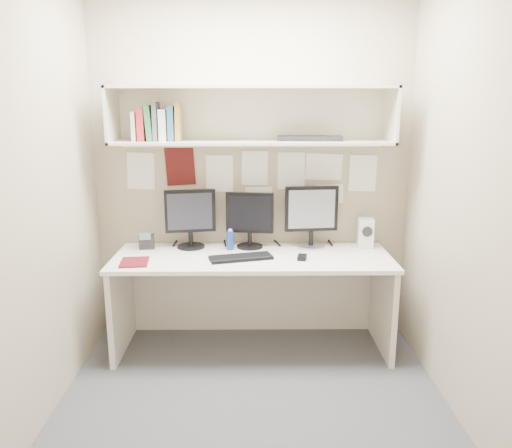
{
  "coord_description": "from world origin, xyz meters",
  "views": [
    {
      "loc": [
        -0.01,
        -2.81,
        1.79
      ],
      "look_at": [
        0.02,
        0.35,
        1.03
      ],
      "focal_mm": 35.0,
      "sensor_mm": 36.0,
      "label": 1
    }
  ],
  "objects_px": {
    "monitor_left": "(190,216)",
    "monitor_center": "(250,217)",
    "speaker": "(365,233)",
    "monitor_right": "(311,214)",
    "desk_phone": "(147,241)",
    "maroon_notebook": "(134,262)",
    "desk": "(252,302)",
    "keyboard": "(241,258)"
  },
  "relations": [
    {
      "from": "speaker",
      "to": "monitor_left",
      "type": "bearing_deg",
      "value": -175.75
    },
    {
      "from": "monitor_left",
      "to": "monitor_right",
      "type": "height_order",
      "value": "monitor_right"
    },
    {
      "from": "monitor_center",
      "to": "desk_phone",
      "type": "bearing_deg",
      "value": -170.89
    },
    {
      "from": "desk_phone",
      "to": "maroon_notebook",
      "type": "bearing_deg",
      "value": -100.98
    },
    {
      "from": "desk",
      "to": "monitor_center",
      "type": "distance_m",
      "value": 0.64
    },
    {
      "from": "maroon_notebook",
      "to": "monitor_center",
      "type": "bearing_deg",
      "value": 20.01
    },
    {
      "from": "maroon_notebook",
      "to": "desk_phone",
      "type": "relative_size",
      "value": 1.67
    },
    {
      "from": "speaker",
      "to": "maroon_notebook",
      "type": "bearing_deg",
      "value": -162.49
    },
    {
      "from": "speaker",
      "to": "keyboard",
      "type": "bearing_deg",
      "value": -157.62
    },
    {
      "from": "maroon_notebook",
      "to": "desk_phone",
      "type": "distance_m",
      "value": 0.37
    },
    {
      "from": "desk",
      "to": "desk_phone",
      "type": "relative_size",
      "value": 14.77
    },
    {
      "from": "desk",
      "to": "speaker",
      "type": "distance_m",
      "value": 1.01
    },
    {
      "from": "monitor_right",
      "to": "monitor_center",
      "type": "bearing_deg",
      "value": 174.09
    },
    {
      "from": "desk",
      "to": "speaker",
      "type": "bearing_deg",
      "value": 13.91
    },
    {
      "from": "desk",
      "to": "monitor_left",
      "type": "relative_size",
      "value": 4.5
    },
    {
      "from": "speaker",
      "to": "maroon_notebook",
      "type": "xyz_separation_m",
      "value": [
        -1.68,
        -0.39,
        -0.11
      ]
    },
    {
      "from": "monitor_center",
      "to": "monitor_right",
      "type": "distance_m",
      "value": 0.47
    },
    {
      "from": "monitor_left",
      "to": "monitor_right",
      "type": "distance_m",
      "value": 0.92
    },
    {
      "from": "speaker",
      "to": "maroon_notebook",
      "type": "relative_size",
      "value": 0.99
    },
    {
      "from": "monitor_right",
      "to": "speaker",
      "type": "bearing_deg",
      "value": -6.58
    },
    {
      "from": "speaker",
      "to": "desk_phone",
      "type": "distance_m",
      "value": 1.67
    },
    {
      "from": "monitor_right",
      "to": "keyboard",
      "type": "relative_size",
      "value": 1.07
    },
    {
      "from": "maroon_notebook",
      "to": "keyboard",
      "type": "bearing_deg",
      "value": 0.13
    },
    {
      "from": "monitor_left",
      "to": "desk_phone",
      "type": "height_order",
      "value": "monitor_left"
    },
    {
      "from": "monitor_left",
      "to": "desk_phone",
      "type": "relative_size",
      "value": 3.28
    },
    {
      "from": "speaker",
      "to": "monitor_center",
      "type": "bearing_deg",
      "value": -175.86
    },
    {
      "from": "monitor_left",
      "to": "monitor_right",
      "type": "xyz_separation_m",
      "value": [
        0.92,
        -0.0,
        0.01
      ]
    },
    {
      "from": "monitor_right",
      "to": "monitor_left",
      "type": "bearing_deg",
      "value": 174.1
    },
    {
      "from": "monitor_center",
      "to": "monitor_right",
      "type": "bearing_deg",
      "value": 6.99
    },
    {
      "from": "monitor_right",
      "to": "keyboard",
      "type": "xyz_separation_m",
      "value": [
        -0.53,
        -0.31,
        -0.24
      ]
    },
    {
      "from": "monitor_center",
      "to": "speaker",
      "type": "bearing_deg",
      "value": 6.68
    },
    {
      "from": "monitor_left",
      "to": "monitor_center",
      "type": "xyz_separation_m",
      "value": [
        0.45,
        0.0,
        -0.01
      ]
    },
    {
      "from": "desk",
      "to": "monitor_right",
      "type": "bearing_deg",
      "value": 26.05
    },
    {
      "from": "maroon_notebook",
      "to": "speaker",
      "type": "bearing_deg",
      "value": 6.68
    },
    {
      "from": "monitor_right",
      "to": "maroon_notebook",
      "type": "xyz_separation_m",
      "value": [
        -1.26,
        -0.39,
        -0.25
      ]
    },
    {
      "from": "monitor_left",
      "to": "keyboard",
      "type": "bearing_deg",
      "value": -48.62
    },
    {
      "from": "speaker",
      "to": "desk_phone",
      "type": "xyz_separation_m",
      "value": [
        -1.67,
        -0.02,
        -0.06
      ]
    },
    {
      "from": "monitor_left",
      "to": "keyboard",
      "type": "relative_size",
      "value": 1.01
    },
    {
      "from": "monitor_right",
      "to": "desk_phone",
      "type": "relative_size",
      "value": 3.46
    },
    {
      "from": "monitor_center",
      "to": "maroon_notebook",
      "type": "relative_size",
      "value": 1.86
    },
    {
      "from": "monitor_right",
      "to": "keyboard",
      "type": "distance_m",
      "value": 0.66
    },
    {
      "from": "keyboard",
      "to": "desk",
      "type": "bearing_deg",
      "value": 33.34
    }
  ]
}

